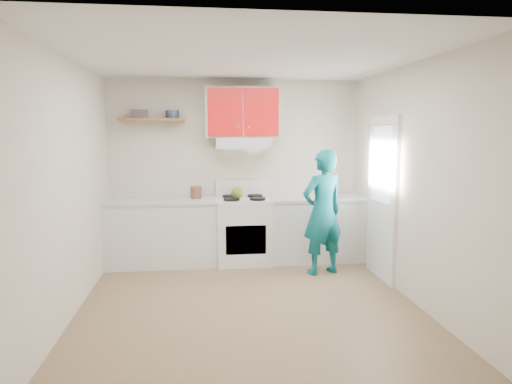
{
  "coord_description": "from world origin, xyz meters",
  "views": [
    {
      "loc": [
        -0.5,
        -4.77,
        1.87
      ],
      "look_at": [
        0.15,
        0.55,
        1.15
      ],
      "focal_mm": 32.15,
      "sensor_mm": 36.0,
      "label": 1
    }
  ],
  "objects": [
    {
      "name": "back_wall",
      "position": [
        0.0,
        1.9,
        1.3
      ],
      "size": [
        3.6,
        0.04,
        2.6
      ],
      "primitive_type": "cube",
      "color": "beige",
      "rests_on": "floor"
    },
    {
      "name": "door",
      "position": [
        1.78,
        0.7,
        1.02
      ],
      "size": [
        0.05,
        0.85,
        2.05
      ],
      "primitive_type": "cube",
      "color": "white",
      "rests_on": "floor"
    },
    {
      "name": "kettle",
      "position": [
        0.02,
        1.62,
        1.0
      ],
      "size": [
        0.22,
        0.22,
        0.16
      ],
      "primitive_type": "ellipsoid",
      "rotation": [
        0.0,
        0.0,
        0.2
      ],
      "color": "olive",
      "rests_on": "stove"
    },
    {
      "name": "floor",
      "position": [
        0.0,
        0.0,
        0.0
      ],
      "size": [
        3.8,
        3.8,
        0.0
      ],
      "primitive_type": "plane",
      "color": "brown",
      "rests_on": "ground"
    },
    {
      "name": "upper_cabinets",
      "position": [
        0.1,
        1.73,
        2.12
      ],
      "size": [
        1.02,
        0.33,
        0.7
      ],
      "primitive_type": "cube",
      "color": "red",
      "rests_on": "back_wall"
    },
    {
      "name": "person",
      "position": [
        1.07,
        0.94,
        0.82
      ],
      "size": [
        0.69,
        0.56,
        1.63
      ],
      "primitive_type": "imported",
      "rotation": [
        0.0,
        0.0,
        3.47
      ],
      "color": "#0C676F",
      "rests_on": "floor"
    },
    {
      "name": "left_wall",
      "position": [
        -1.8,
        0.0,
        1.3
      ],
      "size": [
        0.04,
        3.8,
        2.6
      ],
      "primitive_type": "cube",
      "color": "beige",
      "rests_on": "floor"
    },
    {
      "name": "cutting_board",
      "position": [
        0.94,
        1.54,
        0.91
      ],
      "size": [
        0.28,
        0.21,
        0.02
      ],
      "primitive_type": "cube",
      "rotation": [
        0.0,
        0.0,
        0.01
      ],
      "color": "olive",
      "rests_on": "counter_right"
    },
    {
      "name": "range_hood",
      "position": [
        0.1,
        1.68,
        1.7
      ],
      "size": [
        0.76,
        0.44,
        0.15
      ],
      "primitive_type": "cube",
      "color": "silver",
      "rests_on": "back_wall"
    },
    {
      "name": "stove",
      "position": [
        0.1,
        1.57,
        0.46
      ],
      "size": [
        0.76,
        0.65,
        0.92
      ],
      "primitive_type": "cube",
      "color": "white",
      "rests_on": "floor"
    },
    {
      "name": "books",
      "position": [
        -1.31,
        1.73,
        2.1
      ],
      "size": [
        0.24,
        0.18,
        0.12
      ],
      "primitive_type": "cube",
      "rotation": [
        0.0,
        0.0,
        0.08
      ],
      "color": "#443C3E",
      "rests_on": "shelf"
    },
    {
      "name": "crock",
      "position": [
        -0.56,
        1.67,
        0.99
      ],
      "size": [
        0.17,
        0.17,
        0.19
      ],
      "primitive_type": "cylinder",
      "rotation": [
        0.0,
        0.0,
        0.08
      ],
      "color": "brown",
      "rests_on": "counter_left"
    },
    {
      "name": "right_wall",
      "position": [
        1.8,
        0.0,
        1.3
      ],
      "size": [
        0.04,
        3.8,
        2.6
      ],
      "primitive_type": "cube",
      "color": "beige",
      "rests_on": "floor"
    },
    {
      "name": "ceiling",
      "position": [
        0.0,
        0.0,
        2.6
      ],
      "size": [
        3.6,
        3.8,
        0.04
      ],
      "primitive_type": "cube",
      "color": "white",
      "rests_on": "floor"
    },
    {
      "name": "counter_left",
      "position": [
        -1.04,
        1.6,
        0.45
      ],
      "size": [
        1.52,
        0.6,
        0.9
      ],
      "primitive_type": "cube",
      "color": "silver",
      "rests_on": "floor"
    },
    {
      "name": "door_glass",
      "position": [
        1.75,
        0.7,
        1.45
      ],
      "size": [
        0.01,
        0.55,
        0.95
      ],
      "primitive_type": "cube",
      "color": "white",
      "rests_on": "door"
    },
    {
      "name": "shelf",
      "position": [
        -1.15,
        1.75,
        2.02
      ],
      "size": [
        0.9,
        0.3,
        0.04
      ],
      "primitive_type": "cube",
      "color": "brown",
      "rests_on": "back_wall"
    },
    {
      "name": "silicone_mat",
      "position": [
        1.61,
        1.52,
        0.9
      ],
      "size": [
        0.37,
        0.33,
        0.01
      ],
      "primitive_type": "cube",
      "rotation": [
        0.0,
        0.0,
        0.3
      ],
      "color": "red",
      "rests_on": "counter_right"
    },
    {
      "name": "front_wall",
      "position": [
        0.0,
        -1.9,
        1.3
      ],
      "size": [
        3.6,
        0.04,
        2.6
      ],
      "primitive_type": "cube",
      "color": "beige",
      "rests_on": "floor"
    },
    {
      "name": "counter_right",
      "position": [
        1.14,
        1.6,
        0.45
      ],
      "size": [
        1.32,
        0.6,
        0.9
      ],
      "primitive_type": "cube",
      "color": "silver",
      "rests_on": "floor"
    },
    {
      "name": "tin",
      "position": [
        -0.87,
        1.78,
        2.09
      ],
      "size": [
        0.2,
        0.2,
        0.11
      ],
      "primitive_type": "cylinder",
      "rotation": [
        0.0,
        0.0,
        -0.06
      ],
      "color": "#333D4C",
      "rests_on": "shelf"
    }
  ]
}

